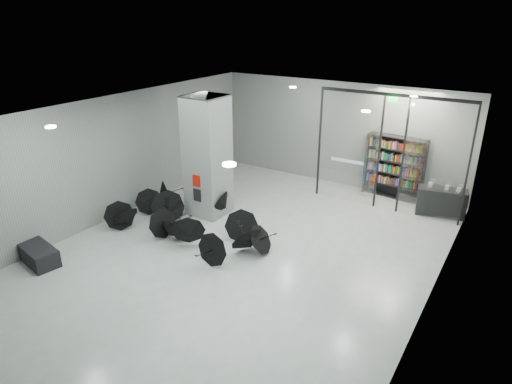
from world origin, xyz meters
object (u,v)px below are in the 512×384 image
Objects in this scene: shop_counter at (441,202)px; umbrella_cluster at (187,224)px; bookshelf at (394,167)px; column at (207,157)px; bench at (37,254)px.

umbrella_cluster reaches higher than shop_counter.
column is at bearing -128.67° from bookshelf.
umbrella_cluster is (-6.38, -5.61, -0.17)m from shop_counter.
shop_counter is at bearing 30.90° from column.
shop_counter is at bearing 56.93° from bench.
column is 5.76m from bench.
shop_counter is (6.72, 4.02, -1.53)m from column.
bench is 0.26× the size of umbrella_cluster.
column is 7.98m from shop_counter.
bookshelf is at bearing 44.40° from column.
umbrella_cluster is at bearing -78.11° from column.
bench is at bearing -123.53° from umbrella_cluster.
bookshelf reaches higher than bench.
bookshelf is (4.85, 4.75, -0.85)m from column.
column reaches higher than shop_counter.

